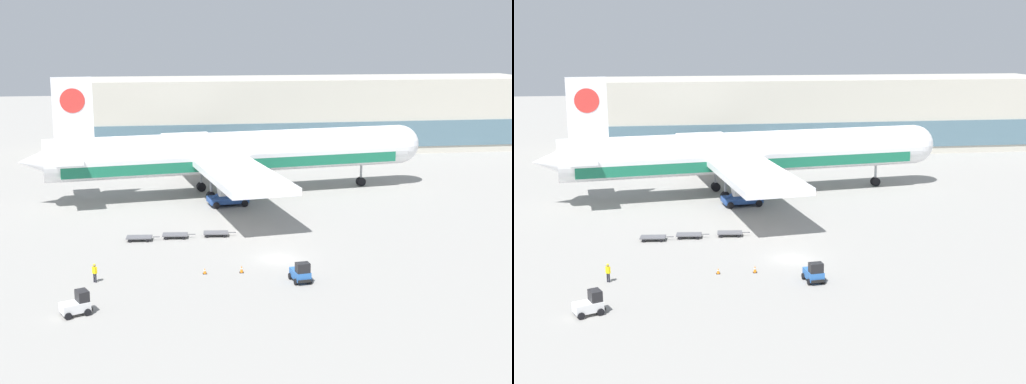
# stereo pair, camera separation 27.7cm
# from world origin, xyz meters

# --- Properties ---
(ground_plane) EXTENTS (400.00, 400.00, 0.00)m
(ground_plane) POSITION_xyz_m (0.00, 0.00, 0.00)
(ground_plane) COLOR gray
(terminal_building) EXTENTS (90.00, 18.20, 14.00)m
(terminal_building) POSITION_xyz_m (17.44, 69.13, 6.99)
(terminal_building) COLOR #BCB7A8
(terminal_building) RESTS_ON ground_plane
(airplane_main) EXTENTS (57.85, 48.65, 17.00)m
(airplane_main) POSITION_xyz_m (-1.78, 30.30, 5.84)
(airplane_main) COLOR white
(airplane_main) RESTS_ON ground_plane
(scissor_lift_loader) EXTENTS (5.58, 4.02, 4.90)m
(scissor_lift_loader) POSITION_xyz_m (-2.65, 23.87, 1.90)
(scissor_lift_loader) COLOR #284C99
(scissor_lift_loader) RESTS_ON ground_plane
(baggage_tug_foreground) EXTENTS (1.92, 2.62, 2.00)m
(baggage_tug_foreground) POSITION_xyz_m (0.89, -7.06, 0.88)
(baggage_tug_foreground) COLOR #2D66B7
(baggage_tug_foreground) RESTS_ON ground_plane
(baggage_tug_mid) EXTENTS (2.79, 2.39, 2.00)m
(baggage_tug_mid) POSITION_xyz_m (-18.90, -12.08, 0.88)
(baggage_tug_mid) COLOR silver
(baggage_tug_mid) RESTS_ON ground_plane
(baggage_dolly_lead) EXTENTS (3.76, 1.76, 0.48)m
(baggage_dolly_lead) POSITION_xyz_m (-14.16, 8.66, 0.39)
(baggage_dolly_lead) COLOR #56565B
(baggage_dolly_lead) RESTS_ON ground_plane
(baggage_dolly_second) EXTENTS (3.76, 1.76, 0.48)m
(baggage_dolly_second) POSITION_xyz_m (-10.17, 9.13, 0.39)
(baggage_dolly_second) COLOR #56565B
(baggage_dolly_second) RESTS_ON ground_plane
(baggage_dolly_third) EXTENTS (3.76, 1.76, 0.48)m
(baggage_dolly_third) POSITION_xyz_m (-5.54, 9.26, 0.39)
(baggage_dolly_third) COLOR #56565B
(baggage_dolly_third) RESTS_ON ground_plane
(ground_crew_near) EXTENTS (0.49, 0.38, 1.81)m
(ground_crew_near) POSITION_xyz_m (-18.04, -4.42, 1.07)
(ground_crew_near) COLOR black
(ground_crew_near) RESTS_ON ground_plane
(traffic_cone_near) EXTENTS (0.40, 0.40, 0.71)m
(traffic_cone_near) POSITION_xyz_m (-4.23, -3.67, 0.35)
(traffic_cone_near) COLOR black
(traffic_cone_near) RESTS_ON ground_plane
(traffic_cone_far) EXTENTS (0.40, 0.40, 0.57)m
(traffic_cone_far) POSITION_xyz_m (-7.77, -3.49, 0.28)
(traffic_cone_far) COLOR black
(traffic_cone_far) RESTS_ON ground_plane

